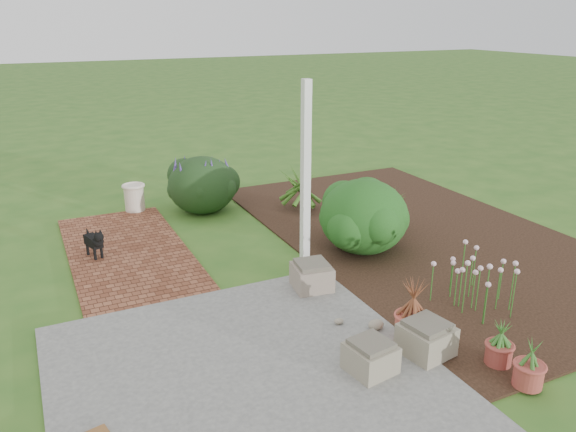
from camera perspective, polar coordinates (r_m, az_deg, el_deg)
name	(u,v)px	position (r m, az deg, el deg)	size (l,w,h in m)	color
ground	(287,279)	(7.28, -0.06, -6.38)	(80.00, 80.00, 0.00)	#2E5E1D
concrete_patio	(247,377)	(5.46, -4.14, -15.98)	(3.50, 3.50, 0.04)	#5D5D5B
brick_path	(128,251)	(8.36, -15.97, -3.47)	(1.60, 3.50, 0.04)	brown
garden_bed	(419,234)	(8.91, 13.18, -1.81)	(4.00, 7.00, 0.03)	black
veranda_post	(306,181)	(7.04, 1.79, 3.60)	(0.10, 0.10, 2.50)	white
stone_trough_near	(370,358)	(5.48, 8.38, -14.07)	(0.40, 0.40, 0.27)	gray
stone_trough_mid	(426,340)	(5.82, 13.86, -12.11)	(0.44, 0.44, 0.30)	gray
stone_trough_far	(312,277)	(6.91, 2.44, -6.19)	(0.44, 0.44, 0.29)	#766857
black_dog	(95,241)	(8.16, -19.06, -2.40)	(0.24, 0.46, 0.41)	black
cream_ceramic_urn	(134,198)	(9.96, -15.34, 1.80)	(0.33, 0.33, 0.45)	beige
evergreen_shrub	(364,215)	(7.97, 7.71, 0.15)	(1.25, 1.25, 1.06)	#17390F
agapanthus_clump_back	(386,204)	(8.93, 9.88, 1.25)	(0.87, 0.87, 0.79)	#0F3D0B
agapanthus_clump_front	(299,184)	(9.63, 1.08, 3.22)	(1.00, 1.00, 0.88)	#1D430F
pink_flower_patch	(472,274)	(6.85, 18.15, -5.63)	(1.11, 1.11, 0.71)	#113D0F
terracotta_pot_bronze	(411,327)	(6.04, 12.43, -10.95)	(0.34, 0.34, 0.28)	#B04A3B
terracotta_pot_small_left	(499,354)	(5.91, 20.62, -12.95)	(0.25, 0.25, 0.21)	#953B32
terracotta_pot_small_right	(528,375)	(5.69, 23.23, -14.61)	(0.26, 0.26, 0.22)	#A03E36
purple_flowering_bush	(202,184)	(9.72, -8.72, 3.28)	(1.16, 1.16, 0.99)	black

